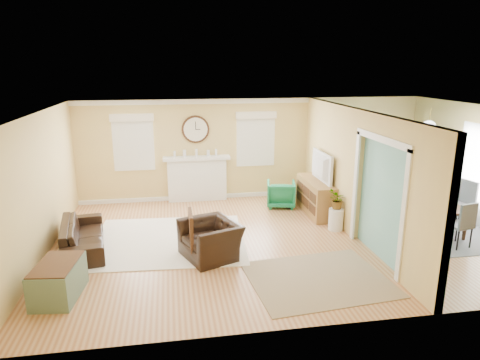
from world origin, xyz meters
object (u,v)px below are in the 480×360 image
object	(u,v)px
sofa	(83,236)
eames_chair	(211,240)
dining_table	(428,213)
green_chair	(281,194)
credenza	(317,197)

from	to	relation	value
sofa	eames_chair	bearing A→B (deg)	-116.21
eames_chair	sofa	bearing A→B (deg)	-129.03
sofa	dining_table	distance (m)	7.18
green_chair	credenza	xyz separation A→B (m)	(0.71, -0.62, 0.08)
green_chair	eames_chair	bearing A→B (deg)	65.43
eames_chair	credenza	bearing A→B (deg)	104.35
credenza	dining_table	size ratio (longest dim) A/B	0.90
sofa	green_chair	xyz separation A→B (m)	(4.39, 1.90, 0.04)
eames_chair	credenza	xyz separation A→B (m)	(2.72, 2.00, 0.06)
sofa	credenza	xyz separation A→B (m)	(5.09, 1.28, 0.12)
sofa	eames_chair	world-z (taller)	eames_chair
eames_chair	dining_table	distance (m)	4.86
eames_chair	green_chair	bearing A→B (deg)	120.43
green_chair	dining_table	world-z (taller)	green_chair
green_chair	credenza	bearing A→B (deg)	151.79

